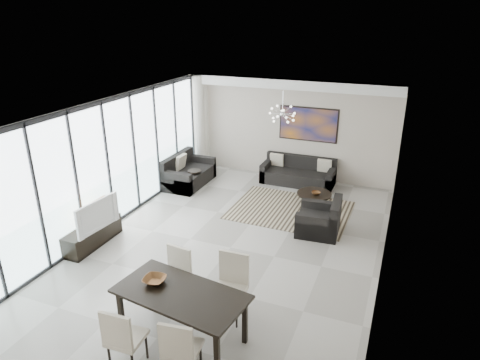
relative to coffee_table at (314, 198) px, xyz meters
The scene contains 20 objects.
room_shell 3.14m from the coffee_table, 103.57° to the right, with size 6.00×9.00×2.90m.
window_wall 5.04m from the coffee_table, 145.05° to the right, with size 0.37×8.95×2.90m.
soffit 3.21m from the coffee_table, 126.95° to the left, with size 5.98×0.40×0.26m, color white.
painting 2.32m from the coffee_table, 110.72° to the left, with size 1.68×0.04×0.98m, color #AF6118.
chandelier 2.35m from the coffee_table, 160.87° to the right, with size 0.66×0.66×0.71m.
rug 0.75m from the coffee_table, 128.67° to the right, with size 2.86×2.20×0.01m, color black.
coffee_table is the anchor object (origin of this frame).
bowl_coffee 0.19m from the coffee_table, 49.05° to the right, with size 0.23×0.23×0.07m, color brown.
sofa_main 1.48m from the coffee_table, 120.48° to the left, with size 2.06×0.84×0.75m.
loveseat 3.69m from the coffee_table, behind, with size 0.95×1.68×0.84m.
armchair 1.50m from the coffee_table, 72.28° to the right, with size 0.97×1.02×0.80m.
side_table 3.36m from the coffee_table, behind, with size 0.37×0.37×0.51m.
tv_console 5.41m from the coffee_table, 136.12° to the right, with size 0.41×1.44×0.45m, color black.
television 5.37m from the coffee_table, 134.42° to the right, with size 1.11×0.15×0.64m, color gray.
dining_table 5.58m from the coffee_table, 98.05° to the right, with size 2.07×1.24×0.81m.
dining_chair_sw 6.47m from the coffee_table, 100.80° to the right, with size 0.49×0.49×1.01m.
dining_chair_se 6.26m from the coffee_table, 93.59° to the right, with size 0.52×0.52×1.00m.
dining_chair_nw 4.96m from the coffee_table, 105.00° to the right, with size 0.52×0.52×1.02m.
dining_chair_ne 4.73m from the coffee_table, 93.73° to the right, with size 0.52×0.52×1.08m.
bowl_dining 5.60m from the coffee_table, 103.15° to the right, with size 0.34×0.34×0.08m, color brown.
Camera 1 is at (3.09, -7.19, 4.65)m, focal length 32.00 mm.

